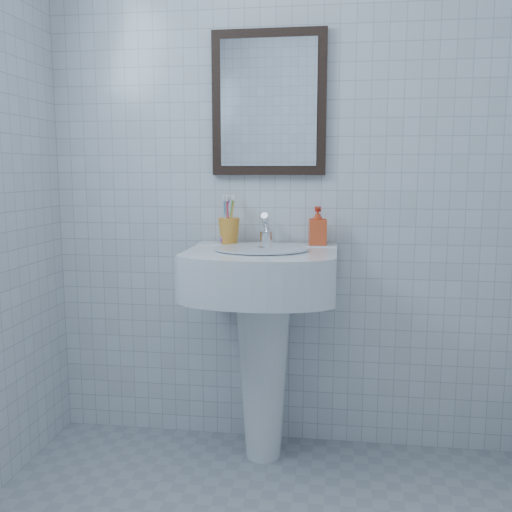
# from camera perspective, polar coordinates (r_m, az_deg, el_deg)

# --- Properties ---
(wall_back) EXTENTS (2.20, 0.02, 2.50)m
(wall_back) POSITION_cam_1_polar(r_m,az_deg,el_deg) (2.56, 3.48, 8.32)
(wall_back) COLOR silver
(wall_back) RESTS_ON ground
(washbasin) EXTENTS (0.62, 0.45, 0.95)m
(washbasin) POSITION_cam_1_polar(r_m,az_deg,el_deg) (2.44, 0.67, -6.24)
(washbasin) COLOR white
(washbasin) RESTS_ON ground
(faucet) EXTENTS (0.06, 0.13, 0.14)m
(faucet) POSITION_cam_1_polar(r_m,az_deg,el_deg) (2.49, 1.02, 2.46)
(faucet) COLOR white
(faucet) RESTS_ON washbasin
(toothbrush_cup) EXTENTS (0.12, 0.12, 0.11)m
(toothbrush_cup) POSITION_cam_1_polar(r_m,az_deg,el_deg) (2.52, -2.71, 2.54)
(toothbrush_cup) COLOR orange
(toothbrush_cup) RESTS_ON washbasin
(soap_dispenser) EXTENTS (0.08, 0.08, 0.17)m
(soap_dispenser) POSITION_cam_1_polar(r_m,az_deg,el_deg) (2.48, 6.18, 3.02)
(soap_dispenser) COLOR red
(soap_dispenser) RESTS_ON washbasin
(wall_mirror) EXTENTS (0.50, 0.04, 0.62)m
(wall_mirror) POSITION_cam_1_polar(r_m,az_deg,el_deg) (2.57, 1.29, 15.04)
(wall_mirror) COLOR black
(wall_mirror) RESTS_ON wall_back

